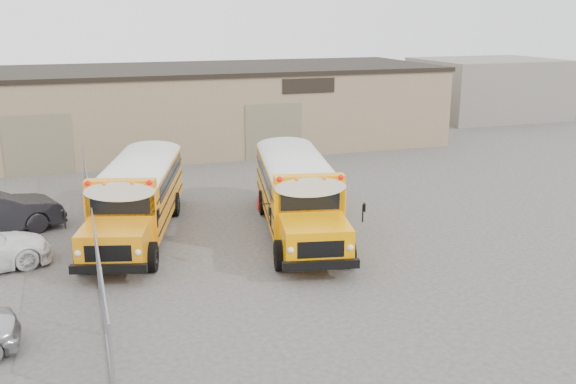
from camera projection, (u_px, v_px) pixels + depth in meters
name	position (u px, v px, depth m)	size (l,w,h in m)	color
ground	(296.00, 264.00, 20.29)	(120.00, 120.00, 0.00)	#45423F
warehouse	(184.00, 107.00, 37.91)	(30.20, 10.20, 4.67)	#92775A
chainlink_fence	(93.00, 227.00, 20.93)	(0.07, 18.07, 1.81)	gray
distant_building_right	(487.00, 88.00, 49.05)	(10.00, 8.00, 4.40)	gray
school_bus_left	(160.00, 158.00, 28.20)	(4.64, 9.37, 2.67)	orange
school_bus_right	(280.00, 154.00, 28.64)	(4.12, 9.64, 2.74)	#FF9C00
tarp_bundle	(322.00, 238.00, 20.41)	(1.23, 1.17, 1.47)	black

